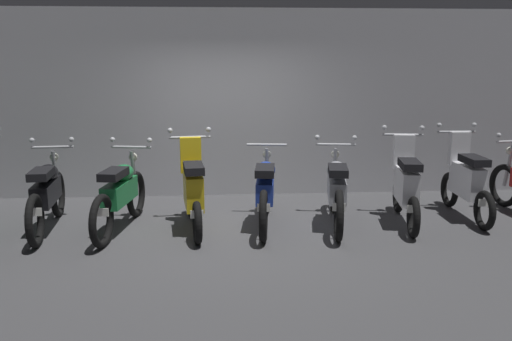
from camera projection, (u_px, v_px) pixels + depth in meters
The scene contains 9 objects.
ground_plane at pixel (230, 232), 7.08m from camera, with size 80.00×80.00×0.00m, color #424244.
back_wall at pixel (226, 103), 8.82m from camera, with size 16.54×0.30×2.97m, color #ADADB2.
motorbike_slot_2 at pixel (47, 193), 7.07m from camera, with size 0.59×1.95×1.15m.
motorbike_slot_3 at pixel (120, 193), 7.07m from camera, with size 0.59×1.94×1.15m.
motorbike_slot_4 at pixel (193, 190), 7.12m from camera, with size 0.59×1.68×1.29m.
motorbike_slot_5 at pixel (265, 190), 7.27m from camera, with size 0.56×1.95×1.03m.
motorbike_slot_6 at pixel (336, 189), 7.29m from camera, with size 0.59×1.94×1.15m.
motorbike_slot_7 at pixel (406, 185), 7.35m from camera, with size 0.58×1.67×1.29m.
motorbike_slot_8 at pixel (466, 180), 7.64m from camera, with size 0.59×1.68×1.29m.
Camera 1 is at (-0.16, -6.77, 2.24)m, focal length 38.25 mm.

